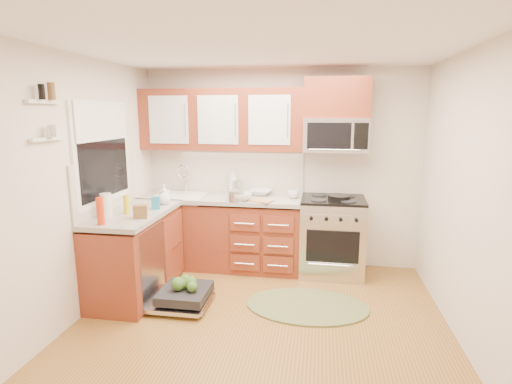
% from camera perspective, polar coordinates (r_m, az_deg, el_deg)
% --- Properties ---
extents(floor, '(3.50, 3.50, 0.00)m').
position_cam_1_polar(floor, '(3.92, 0.45, -18.81)').
color(floor, brown).
rests_on(floor, ground).
extents(ceiling, '(3.50, 3.50, 0.00)m').
position_cam_1_polar(ceiling, '(3.43, 0.52, 20.28)').
color(ceiling, white).
rests_on(ceiling, ground).
extents(wall_back, '(3.50, 0.04, 2.50)m').
position_cam_1_polar(wall_back, '(5.17, 3.47, 3.34)').
color(wall_back, beige).
rests_on(wall_back, ground).
extents(wall_front, '(3.50, 0.04, 2.50)m').
position_cam_1_polar(wall_front, '(1.83, -8.17, -11.89)').
color(wall_front, beige).
rests_on(wall_front, ground).
extents(wall_left, '(0.04, 3.50, 2.50)m').
position_cam_1_polar(wall_left, '(4.11, -24.42, 0.26)').
color(wall_left, beige).
rests_on(wall_left, ground).
extents(wall_right, '(0.04, 3.50, 2.50)m').
position_cam_1_polar(wall_right, '(3.64, 28.88, -1.46)').
color(wall_right, beige).
rests_on(wall_right, ground).
extents(base_cabinet_back, '(2.05, 0.60, 0.85)m').
position_cam_1_polar(base_cabinet_back, '(5.19, -5.02, -6.00)').
color(base_cabinet_back, maroon).
rests_on(base_cabinet_back, ground).
extents(base_cabinet_left, '(0.60, 1.25, 0.85)m').
position_cam_1_polar(base_cabinet_left, '(4.61, -16.80, -8.72)').
color(base_cabinet_left, maroon).
rests_on(base_cabinet_left, ground).
extents(countertop_back, '(2.07, 0.64, 0.05)m').
position_cam_1_polar(countertop_back, '(5.06, -5.14, -0.89)').
color(countertop_back, '#A29E94').
rests_on(countertop_back, base_cabinet_back).
extents(countertop_left, '(0.64, 1.27, 0.05)m').
position_cam_1_polar(countertop_left, '(4.47, -17.03, -2.99)').
color(countertop_left, '#A29E94').
rests_on(countertop_left, base_cabinet_left).
extents(backsplash_back, '(2.05, 0.02, 0.57)m').
position_cam_1_polar(backsplash_back, '(5.29, -4.40, 3.06)').
color(backsplash_back, silver).
rests_on(backsplash_back, ground).
extents(backsplash_left, '(0.02, 1.25, 0.57)m').
position_cam_1_polar(backsplash_left, '(4.54, -20.59, 1.01)').
color(backsplash_left, silver).
rests_on(backsplash_left, ground).
extents(upper_cabinets, '(2.05, 0.35, 0.75)m').
position_cam_1_polar(upper_cabinets, '(5.08, -4.95, 10.25)').
color(upper_cabinets, maroon).
rests_on(upper_cabinets, ground).
extents(cabinet_over_mw, '(0.76, 0.35, 0.47)m').
position_cam_1_polar(cabinet_over_mw, '(4.93, 11.48, 13.07)').
color(cabinet_over_mw, maroon).
rests_on(cabinet_over_mw, ground).
extents(range, '(0.76, 0.64, 0.95)m').
position_cam_1_polar(range, '(5.01, 10.79, -6.21)').
color(range, silver).
rests_on(range, ground).
extents(microwave, '(0.76, 0.38, 0.40)m').
position_cam_1_polar(microwave, '(4.91, 11.29, 8.00)').
color(microwave, silver).
rests_on(microwave, ground).
extents(sink, '(0.62, 0.50, 0.26)m').
position_cam_1_polar(sink, '(5.22, -10.77, -1.80)').
color(sink, white).
rests_on(sink, ground).
extents(dishwasher, '(0.70, 0.60, 0.20)m').
position_cam_1_polar(dishwasher, '(4.32, -10.61, -14.46)').
color(dishwasher, silver).
rests_on(dishwasher, ground).
extents(window, '(0.03, 1.05, 1.05)m').
position_cam_1_polar(window, '(4.48, -21.05, 5.24)').
color(window, white).
rests_on(window, ground).
extents(window_blind, '(0.02, 0.96, 0.40)m').
position_cam_1_polar(window_blind, '(4.45, -21.07, 9.47)').
color(window_blind, white).
rests_on(window_blind, ground).
extents(shelf_upper, '(0.04, 0.40, 0.03)m').
position_cam_1_polar(shelf_upper, '(3.74, -28.04, 11.31)').
color(shelf_upper, white).
rests_on(shelf_upper, ground).
extents(shelf_lower, '(0.04, 0.40, 0.03)m').
position_cam_1_polar(shelf_lower, '(3.75, -27.61, 6.74)').
color(shelf_lower, white).
rests_on(shelf_lower, ground).
extents(rug, '(1.47, 1.23, 0.02)m').
position_cam_1_polar(rug, '(4.30, 7.30, -15.82)').
color(rug, olive).
rests_on(rug, ground).
extents(skillet, '(0.31, 0.31, 0.05)m').
position_cam_1_polar(skillet, '(4.84, 11.79, -0.73)').
color(skillet, black).
rests_on(skillet, range).
extents(stock_pot, '(0.26, 0.26, 0.13)m').
position_cam_1_polar(stock_pot, '(4.78, -2.95, -0.48)').
color(stock_pot, silver).
rests_on(stock_pot, countertop_back).
extents(cutting_board, '(0.31, 0.26, 0.02)m').
position_cam_1_polar(cutting_board, '(4.73, 0.76, -1.27)').
color(cutting_board, tan).
rests_on(cutting_board, countertop_back).
extents(canister, '(0.15, 0.15, 0.18)m').
position_cam_1_polar(canister, '(5.20, -2.84, 0.75)').
color(canister, silver).
rests_on(canister, countertop_back).
extents(paper_towel_roll, '(0.13, 0.13, 0.24)m').
position_cam_1_polar(paper_towel_roll, '(4.28, -20.63, -1.81)').
color(paper_towel_roll, white).
rests_on(paper_towel_roll, countertop_left).
extents(mustard_bottle, '(0.08, 0.08, 0.20)m').
position_cam_1_polar(mustard_bottle, '(4.37, -18.02, -1.72)').
color(mustard_bottle, gold).
rests_on(mustard_bottle, countertop_left).
extents(red_bottle, '(0.07, 0.07, 0.26)m').
position_cam_1_polar(red_bottle, '(4.02, -21.35, -2.56)').
color(red_bottle, red).
rests_on(red_bottle, countertop_left).
extents(wooden_box, '(0.16, 0.13, 0.13)m').
position_cam_1_polar(wooden_box, '(4.15, -16.21, -2.71)').
color(wooden_box, brown).
rests_on(wooden_box, countertop_left).
extents(blue_carton, '(0.10, 0.08, 0.14)m').
position_cam_1_polar(blue_carton, '(4.49, -14.14, -1.52)').
color(blue_carton, teal).
rests_on(blue_carton, countertop_left).
extents(bowl_a, '(0.31, 0.31, 0.07)m').
position_cam_1_polar(bowl_a, '(5.10, 0.65, -0.06)').
color(bowl_a, '#999999').
rests_on(bowl_a, countertop_back).
extents(bowl_b, '(0.32, 0.32, 0.09)m').
position_cam_1_polar(bowl_b, '(4.80, -2.27, -0.68)').
color(bowl_b, '#999999').
rests_on(bowl_b, countertop_back).
extents(cup, '(0.17, 0.17, 0.11)m').
position_cam_1_polar(cup, '(4.94, 5.42, -0.26)').
color(cup, '#999999').
rests_on(cup, countertop_back).
extents(soap_bottle_a, '(0.16, 0.16, 0.34)m').
position_cam_1_polar(soap_bottle_a, '(5.23, -3.34, 1.69)').
color(soap_bottle_a, '#999999').
rests_on(soap_bottle_a, countertop_back).
extents(soap_bottle_b, '(0.12, 0.12, 0.20)m').
position_cam_1_polar(soap_bottle_b, '(4.85, -12.95, -0.14)').
color(soap_bottle_b, '#999999').
rests_on(soap_bottle_b, countertop_left).
extents(soap_bottle_c, '(0.17, 0.17, 0.19)m').
position_cam_1_polar(soap_bottle_c, '(4.70, -13.01, -0.59)').
color(soap_bottle_c, '#999999').
rests_on(soap_bottle_c, countertop_left).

